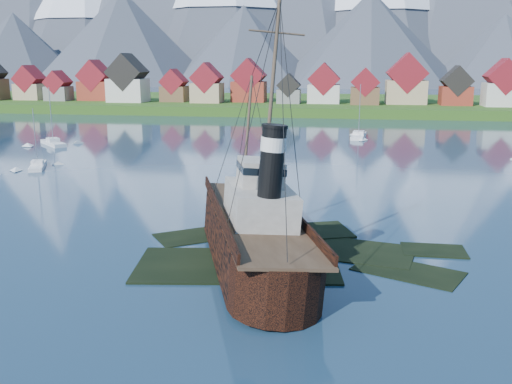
# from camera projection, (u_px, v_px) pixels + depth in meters

# --- Properties ---
(ground) EXTENTS (1400.00, 1400.00, 0.00)m
(ground) POSITION_uv_depth(u_px,v_px,m) (273.00, 260.00, 52.58)
(ground) COLOR #1A334B
(ground) RESTS_ON ground
(shoal) EXTENTS (31.71, 21.24, 1.14)m
(shoal) POSITION_uv_depth(u_px,v_px,m) (295.00, 257.00, 54.46)
(shoal) COLOR black
(shoal) RESTS_ON ground
(shore_bank) EXTENTS (600.00, 80.00, 3.20)m
(shore_bank) POSITION_uv_depth(u_px,v_px,m) (330.00, 108.00, 216.06)
(shore_bank) COLOR #214B15
(shore_bank) RESTS_ON ground
(seawall) EXTENTS (600.00, 2.50, 2.00)m
(seawall) POSITION_uv_depth(u_px,v_px,m) (327.00, 118.00, 179.52)
(seawall) COLOR #3F3D38
(seawall) RESTS_ON ground
(town) EXTENTS (250.96, 16.69, 17.30)m
(town) POSITION_uv_depth(u_px,v_px,m) (236.00, 85.00, 201.94)
(town) COLOR maroon
(town) RESTS_ON ground
(tugboat_wreck) EXTENTS (7.02, 30.24, 23.96)m
(tugboat_wreck) POSITION_uv_depth(u_px,v_px,m) (255.00, 228.00, 52.32)
(tugboat_wreck) COLOR black
(tugboat_wreck) RESTS_ON ground
(sailboat_a) EXTENTS (5.43, 8.76, 10.52)m
(sailboat_a) POSITION_uv_depth(u_px,v_px,m) (38.00, 166.00, 97.23)
(sailboat_a) COLOR silver
(sailboat_a) RESTS_ON ground
(sailboat_c) EXTENTS (8.86, 8.76, 12.85)m
(sailboat_c) POSITION_uv_depth(u_px,v_px,m) (53.00, 144.00, 122.76)
(sailboat_c) COLOR silver
(sailboat_c) RESTS_ON ground
(sailboat_e) EXTENTS (3.97, 11.48, 13.04)m
(sailboat_e) POSITION_uv_depth(u_px,v_px,m) (359.00, 136.00, 134.33)
(sailboat_e) COLOR silver
(sailboat_e) RESTS_ON ground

